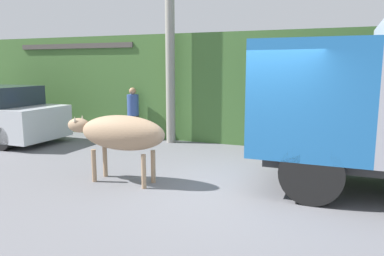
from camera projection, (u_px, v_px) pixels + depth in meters
The scene contains 6 objects.
ground_plane at pixel (245, 193), 6.69m from camera, with size 60.00×60.00×0.00m, color slate.
hillside_embankment at pixel (296, 85), 12.77m from camera, with size 32.00×6.03×3.19m.
building_backdrop at pixel (100, 87), 13.71m from camera, with size 4.42×2.70×2.97m.
brown_cow at pixel (120, 133), 7.19m from camera, with size 2.16×0.67×1.32m.
pedestrian_on_hill at pixel (133, 111), 11.51m from camera, with size 0.36×0.36×1.60m.
utility_pole at pixel (170, 35), 10.65m from camera, with size 0.90×0.27×6.06m.
Camera 1 is at (1.52, -6.29, 2.25)m, focal length 35.00 mm.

